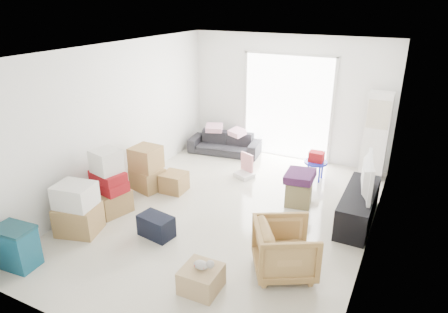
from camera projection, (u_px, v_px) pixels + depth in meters
room_shell at (227, 138)px, 6.26m from camera, size 4.98×6.48×3.18m
sliding_door at (287, 103)px, 8.77m from camera, size 2.10×0.04×2.33m
ac_tower at (376, 136)px, 7.82m from camera, size 0.45×0.30×1.75m
tv_console at (358, 206)px, 6.46m from camera, size 0.47×1.57×0.52m
television at (361, 188)px, 6.34m from camera, size 0.75×1.10×0.13m
sofa at (225, 140)px, 9.26m from camera, size 1.69×0.70×0.64m
pillow_left at (214, 123)px, 9.26m from camera, size 0.44×0.39×0.11m
pillow_right at (237, 127)px, 8.96m from camera, size 0.41×0.38×0.11m
armchair at (285, 247)px, 5.19m from camera, size 1.00×1.02×0.79m
storage_bins at (17, 247)px, 5.35m from camera, size 0.55×0.41×0.60m
box_stack_a at (77, 210)px, 6.10m from camera, size 0.73×0.66×0.82m
box_stack_b at (109, 186)px, 6.66m from camera, size 0.68×0.68×1.12m
box_stack_c at (147, 169)px, 7.49m from camera, size 0.66×0.59×0.85m
loose_box at (174, 182)px, 7.49m from camera, size 0.46×0.46×0.36m
duffel_bag at (156, 226)px, 6.08m from camera, size 0.57×0.39×0.34m
ottoman at (299, 193)px, 7.00m from camera, size 0.49×0.49×0.43m
blanket at (300, 178)px, 6.90m from camera, size 0.48×0.48×0.14m
kids_table at (316, 160)px, 7.87m from camera, size 0.46×0.46×0.59m
toy_walker at (245, 170)px, 8.12m from camera, size 0.45×0.43×0.47m
wood_crate at (201, 279)px, 4.97m from camera, size 0.47×0.47×0.31m
plush_bunny at (203, 265)px, 4.88m from camera, size 0.27×0.15×0.13m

